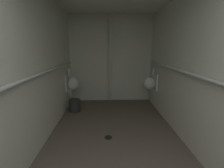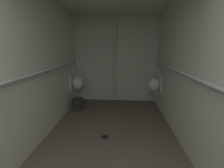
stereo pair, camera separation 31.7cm
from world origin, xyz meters
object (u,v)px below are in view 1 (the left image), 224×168
at_px(urinal_left_mid, 72,84).
at_px(floor_drain, 108,137).
at_px(standpipe_back_wall, 110,60).
at_px(urinal_right_mid, 150,83).
at_px(waste_bin, 75,105).

distance_m(urinal_left_mid, floor_drain, 1.91).
height_order(standpipe_back_wall, floor_drain, standpipe_back_wall).
distance_m(urinal_right_mid, floor_drain, 2.00).
bearing_deg(waste_bin, standpipe_back_wall, 38.13).
bearing_deg(urinal_right_mid, floor_drain, -127.94).
height_order(urinal_left_mid, urinal_right_mid, same).
height_order(urinal_left_mid, waste_bin, urinal_left_mid).
bearing_deg(floor_drain, waste_bin, 124.68).
bearing_deg(standpipe_back_wall, waste_bin, -141.87).
xyz_separation_m(urinal_left_mid, waste_bin, (0.09, -0.28, -0.51)).
xyz_separation_m(urinal_right_mid, floor_drain, (-1.16, -1.49, -0.66)).
distance_m(urinal_right_mid, standpipe_back_wall, 1.33).
height_order(urinal_right_mid, floor_drain, urinal_right_mid).
relative_size(urinal_right_mid, waste_bin, 2.47).
bearing_deg(urinal_left_mid, floor_drain, -58.00).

